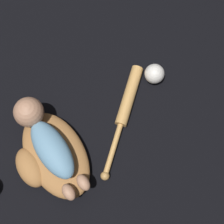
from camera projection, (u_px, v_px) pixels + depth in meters
ground_plane at (55, 162)px, 1.34m from camera, size 6.00×6.00×0.00m
baseball_glove at (52, 157)px, 1.31m from camera, size 0.37×0.28×0.08m
baby_figure at (45, 138)px, 1.25m from camera, size 0.38×0.18×0.10m
baseball_bat at (126, 107)px, 1.39m from camera, size 0.38×0.29×0.04m
baseball at (154, 74)px, 1.42m from camera, size 0.08×0.08×0.08m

